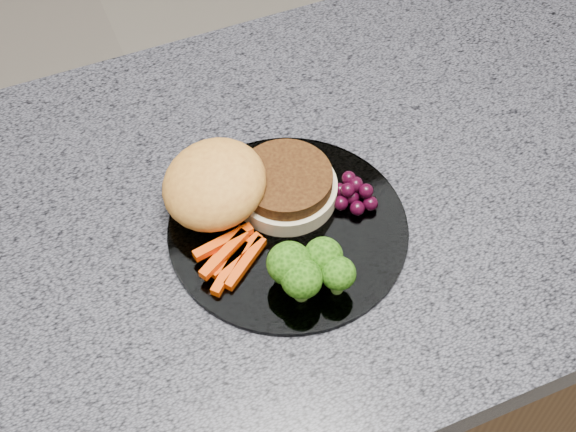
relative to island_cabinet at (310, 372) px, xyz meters
The scene contains 7 objects.
island_cabinet is the anchor object (origin of this frame).
countertop 0.45m from the island_cabinet, ahead, with size 1.20×0.60×0.04m, color #4E4E58.
plate 0.48m from the island_cabinet, 144.52° to the right, with size 0.26×0.26×0.01m, color white.
burger 0.51m from the island_cabinet, behind, with size 0.19×0.14×0.06m.
carrot_sticks 0.50m from the island_cabinet, 156.63° to the right, with size 0.08×0.07×0.02m.
broccoli 0.52m from the island_cabinet, 119.61° to the right, with size 0.08×0.07×0.05m.
grape_bunch 0.49m from the island_cabinet, 51.83° to the right, with size 0.05×0.05×0.03m.
Camera 1 is at (-0.25, -0.50, 1.61)m, focal length 50.00 mm.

